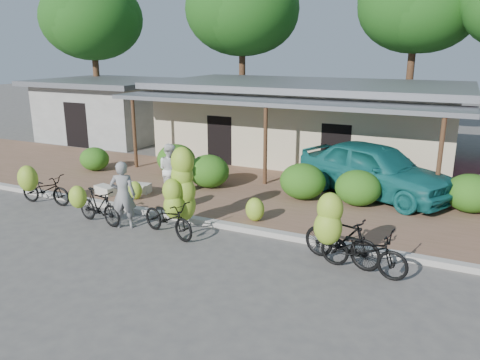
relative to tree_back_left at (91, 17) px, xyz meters
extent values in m
plane|color=#514E4B|center=(13.69, -13.11, -6.43)|extent=(100.00, 100.00, 0.00)
cube|color=#845B47|center=(13.69, -8.11, -6.37)|extent=(60.00, 6.00, 0.12)
cube|color=#A8A399|center=(13.69, -11.11, -6.35)|extent=(60.00, 0.25, 0.15)
cube|color=#C4BC94|center=(13.69, -2.11, -4.88)|extent=(12.00, 6.00, 3.10)
cube|color=slate|center=(13.69, -2.11, -3.20)|extent=(13.00, 7.00, 0.25)
cube|color=black|center=(13.69, -5.06, -5.33)|extent=(1.40, 0.12, 2.20)
cube|color=slate|center=(13.69, -6.11, -3.53)|extent=(13.00, 2.00, 0.15)
cylinder|color=brown|center=(8.09, -7.01, -5.00)|extent=(0.14, 0.14, 2.85)
cylinder|color=brown|center=(13.69, -7.01, -5.00)|extent=(0.14, 0.14, 2.85)
cylinder|color=brown|center=(19.29, -7.01, -5.00)|extent=(0.14, 0.14, 2.85)
cube|color=#A2A39E|center=(2.69, -2.11, -4.98)|extent=(6.00, 5.00, 2.90)
cube|color=slate|center=(2.69, -2.11, -3.40)|extent=(7.00, 6.00, 0.25)
cube|color=black|center=(2.69, -4.56, -5.33)|extent=(1.40, 0.12, 2.20)
cylinder|color=brown|center=(0.19, -0.11, -3.08)|extent=(0.36, 0.36, 6.70)
ellipsoid|color=#154A12|center=(0.19, -0.11, -0.10)|extent=(5.73, 5.73, 4.58)
ellipsoid|color=#154A12|center=(-0.31, 0.19, 0.20)|extent=(4.87, 4.87, 3.89)
cylinder|color=brown|center=(8.19, 2.89, -2.84)|extent=(0.36, 0.36, 7.18)
ellipsoid|color=#154A12|center=(8.19, 2.89, 0.35)|extent=(6.27, 6.27, 5.01)
ellipsoid|color=#154A12|center=(7.69, 3.19, 0.65)|extent=(5.33, 5.33, 4.26)
cylinder|color=brown|center=(17.19, 3.39, -2.89)|extent=(0.36, 0.36, 7.08)
ellipsoid|color=#154A12|center=(17.19, 3.39, 0.26)|extent=(5.56, 5.56, 4.45)
ellipsoid|color=#154A12|center=(16.69, 3.69, 0.56)|extent=(4.72, 4.72, 3.78)
ellipsoid|color=#275814|center=(6.95, -8.12, -5.85)|extent=(1.17, 1.05, 0.91)
ellipsoid|color=#275814|center=(10.18, -7.29, -5.73)|extent=(1.49, 1.34, 1.16)
ellipsoid|color=#275814|center=(12.09, -8.22, -5.74)|extent=(1.45, 1.30, 1.13)
ellipsoid|color=#275814|center=(15.42, -8.08, -5.74)|extent=(1.46, 1.31, 1.14)
ellipsoid|color=#275814|center=(17.13, -7.97, -5.76)|extent=(1.39, 1.25, 1.09)
ellipsoid|color=#275814|center=(20.23, -7.18, -5.74)|extent=(1.45, 1.30, 1.13)
imported|color=black|center=(8.16, -11.69, -5.95)|extent=(1.86, 0.79, 0.95)
ellipsoid|color=#8EBB2E|center=(8.21, -12.34, -5.42)|extent=(0.63, 0.54, 0.79)
imported|color=black|center=(10.86, -12.31, -5.93)|extent=(1.72, 0.74, 1.00)
ellipsoid|color=#8EBB2E|center=(10.75, -12.95, -5.48)|extent=(0.50, 0.42, 0.62)
imported|color=black|center=(13.09, -12.22, -5.94)|extent=(1.97, 1.16, 0.98)
ellipsoid|color=#8EBB2E|center=(13.21, -11.67, -5.72)|extent=(0.74, 0.62, 0.92)
ellipsoid|color=#8EBB2E|center=(13.30, -11.70, -5.32)|extent=(0.61, 0.52, 0.77)
ellipsoid|color=#8EBB2E|center=(13.23, -11.68, -4.91)|extent=(0.61, 0.52, 0.77)
ellipsoid|color=#8EBB2E|center=(13.25, -11.69, -4.53)|extent=(0.63, 0.54, 0.79)
ellipsoid|color=#8EBB2E|center=(13.15, -12.02, -5.67)|extent=(0.56, 0.48, 0.70)
ellipsoid|color=#8EBB2E|center=(13.11, -12.01, -5.26)|extent=(0.53, 0.45, 0.66)
imported|color=black|center=(17.58, -11.93, -5.85)|extent=(2.01, 1.05, 1.16)
ellipsoid|color=#8EBB2E|center=(17.41, -12.55, -5.36)|extent=(0.61, 0.52, 0.76)
ellipsoid|color=#8EBB2E|center=(17.42, -12.50, -4.94)|extent=(0.56, 0.48, 0.70)
imported|color=black|center=(18.12, -12.16, -5.91)|extent=(2.06, 0.99, 1.04)
ellipsoid|color=#8EBB2E|center=(10.63, -10.40, -6.01)|extent=(0.47, 0.40, 0.59)
ellipsoid|color=#8EBB2E|center=(12.35, -10.36, -5.99)|extent=(0.52, 0.44, 0.64)
ellipsoid|color=#8EBB2E|center=(14.85, -10.56, -5.97)|extent=(0.54, 0.46, 0.67)
cube|color=beige|center=(10.25, -9.77, -6.16)|extent=(0.90, 0.52, 0.30)
cube|color=beige|center=(9.44, -10.41, -6.17)|extent=(0.82, 0.55, 0.28)
imported|color=gray|center=(11.69, -12.25, -5.49)|extent=(0.81, 0.70, 1.87)
imported|color=white|center=(11.42, -9.54, -5.45)|extent=(0.99, 0.87, 1.71)
imported|color=#166665|center=(17.39, -6.74, -5.43)|extent=(5.53, 3.92, 1.75)
camera|label=1|loc=(19.68, -21.79, -1.65)|focal=35.00mm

